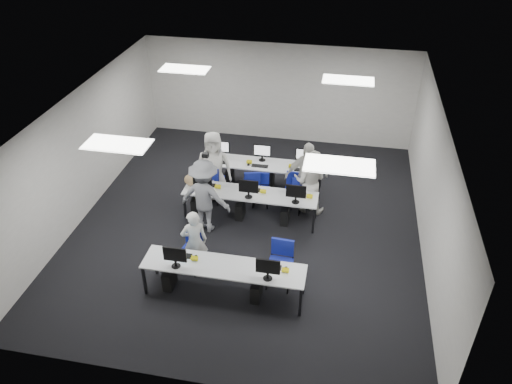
% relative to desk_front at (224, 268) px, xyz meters
% --- Properties ---
extents(room, '(9.00, 9.02, 3.00)m').
position_rel_desk_front_xyz_m(room, '(0.00, 2.40, 0.82)').
color(room, black).
rests_on(room, ground).
extents(ceiling_panels, '(5.20, 4.60, 0.02)m').
position_rel_desk_front_xyz_m(ceiling_panels, '(0.00, 2.40, 2.30)').
color(ceiling_panels, white).
rests_on(ceiling_panels, room).
extents(desk_front, '(3.20, 0.70, 0.73)m').
position_rel_desk_front_xyz_m(desk_front, '(0.00, 0.00, 0.00)').
color(desk_front, silver).
rests_on(desk_front, ground).
extents(desk_mid, '(3.20, 0.70, 0.73)m').
position_rel_desk_front_xyz_m(desk_mid, '(0.00, 2.60, 0.00)').
color(desk_mid, silver).
rests_on(desk_mid, ground).
extents(desk_back, '(3.20, 0.70, 0.73)m').
position_rel_desk_front_xyz_m(desk_back, '(0.00, 4.00, 0.00)').
color(desk_back, silver).
rests_on(desk_back, ground).
extents(equipment_front, '(2.51, 0.41, 1.19)m').
position_rel_desk_front_xyz_m(equipment_front, '(-0.19, -0.02, -0.32)').
color(equipment_front, '#0D64AF').
rests_on(equipment_front, desk_front).
extents(equipment_mid, '(2.91, 0.41, 1.19)m').
position_rel_desk_front_xyz_m(equipment_mid, '(-0.19, 2.58, -0.32)').
color(equipment_mid, white).
rests_on(equipment_mid, desk_mid).
extents(equipment_back, '(2.91, 0.41, 1.19)m').
position_rel_desk_front_xyz_m(equipment_back, '(0.19, 4.02, -0.32)').
color(equipment_back, white).
rests_on(equipment_back, desk_back).
extents(chair_0, '(0.52, 0.55, 0.89)m').
position_rel_desk_front_xyz_m(chair_0, '(-0.86, 0.61, -0.40)').
color(chair_0, navy).
rests_on(chair_0, ground).
extents(chair_1, '(0.52, 0.56, 0.99)m').
position_rel_desk_front_xyz_m(chair_1, '(1.04, 0.50, -0.37)').
color(chair_1, navy).
rests_on(chair_1, ground).
extents(chair_2, '(0.47, 0.51, 0.94)m').
position_rel_desk_front_xyz_m(chair_2, '(-1.12, 3.21, -0.38)').
color(chair_2, navy).
rests_on(chair_2, ground).
extents(chair_3, '(0.44, 0.47, 0.82)m').
position_rel_desk_front_xyz_m(chair_3, '(0.14, 3.25, -0.42)').
color(chair_3, navy).
rests_on(chair_3, ground).
extents(chair_4, '(0.51, 0.54, 0.95)m').
position_rel_desk_front_xyz_m(chair_4, '(0.96, 3.19, -0.38)').
color(chair_4, navy).
rests_on(chair_4, ground).
extents(chair_5, '(0.52, 0.56, 0.98)m').
position_rel_desk_front_xyz_m(chair_5, '(-1.11, 3.34, -0.37)').
color(chair_5, navy).
rests_on(chair_5, ground).
extents(chair_6, '(0.53, 0.56, 0.88)m').
position_rel_desk_front_xyz_m(chair_6, '(-0.12, 3.45, -0.40)').
color(chair_6, navy).
rests_on(chair_6, ground).
extents(chair_7, '(0.57, 0.60, 0.92)m').
position_rel_desk_front_xyz_m(chair_7, '(1.07, 3.41, -0.39)').
color(chair_7, navy).
rests_on(chair_7, ground).
extents(handbag, '(0.39, 0.27, 0.30)m').
position_rel_desk_front_xyz_m(handbag, '(-1.45, 2.67, 0.20)').
color(handbag, tan).
rests_on(handbag, desk_mid).
extents(student_0, '(0.64, 0.55, 1.49)m').
position_rel_desk_front_xyz_m(student_0, '(-0.76, 0.59, 0.06)').
color(student_0, silver).
rests_on(student_0, ground).
extents(student_1, '(0.87, 0.71, 1.66)m').
position_rel_desk_front_xyz_m(student_1, '(1.34, 3.24, 0.15)').
color(student_1, silver).
rests_on(student_1, ground).
extents(student_2, '(0.98, 0.72, 1.85)m').
position_rel_desk_front_xyz_m(student_2, '(-1.07, 3.31, 0.24)').
color(student_2, silver).
rests_on(student_2, ground).
extents(student_3, '(1.13, 0.72, 1.79)m').
position_rel_desk_front_xyz_m(student_3, '(1.24, 3.33, 0.22)').
color(student_3, silver).
rests_on(student_3, ground).
extents(photographer, '(1.26, 0.82, 1.83)m').
position_rel_desk_front_xyz_m(photographer, '(-0.93, 2.00, 0.23)').
color(photographer, slate).
rests_on(photographer, ground).
extents(dslr_camera, '(0.16, 0.20, 0.10)m').
position_rel_desk_front_xyz_m(dslr_camera, '(-0.91, 2.18, 1.21)').
color(dslr_camera, black).
rests_on(dslr_camera, photographer).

